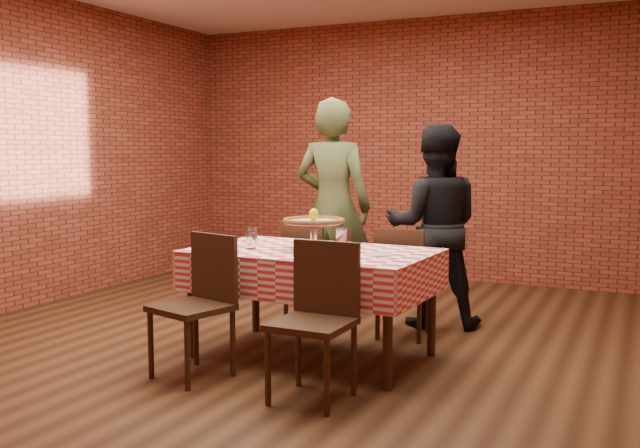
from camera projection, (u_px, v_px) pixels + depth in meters
The scene contains 19 objects.
ground at pixel (295, 340), 5.38m from camera, with size 6.00×6.00×0.00m, color black.
back_wall at pixel (416, 150), 7.93m from camera, with size 5.50×5.50×0.00m, color maroon.
table at pixel (312, 304), 4.93m from camera, with size 1.63×0.98×0.75m, color #382113.
tablecloth at pixel (312, 270), 4.90m from camera, with size 1.66×1.01×0.28m, color red, non-canonical shape.
pizza_stand at pixel (314, 236), 4.88m from camera, with size 0.43×0.43×0.19m, color silver, non-canonical shape.
pizza at pixel (314, 222), 4.87m from camera, with size 0.43×0.43×0.03m, color beige.
lemon at pixel (314, 215), 4.87m from camera, with size 0.07×0.07×0.09m, color yellow.
water_glass_left at pixel (251, 240), 4.94m from camera, with size 0.08×0.08×0.12m, color white.
water_glass_right at pixel (252, 235), 5.23m from camera, with size 0.08×0.08×0.12m, color white.
side_plate at pixel (378, 255), 4.61m from camera, with size 0.17×0.17×0.01m, color white.
sweetener_packet_a at pixel (383, 258), 4.48m from camera, with size 0.05×0.04×0.01m, color white.
sweetener_packet_b at pixel (388, 258), 4.50m from camera, with size 0.05×0.04×0.01m, color white.
condiment_caddy at pixel (344, 237), 5.12m from camera, with size 0.09×0.07×0.12m, color silver.
chair_near_left at pixel (191, 307), 4.47m from camera, with size 0.43×0.43×0.91m, color #382113, non-canonical shape.
chair_near_right at pixel (312, 323), 4.05m from camera, with size 0.43×0.43×0.91m, color #382113, non-canonical shape.
chair_far_left at pixel (313, 274), 5.82m from camera, with size 0.38×0.38×0.86m, color #382113, non-canonical shape.
chair_far_right at pixel (404, 282), 5.45m from camera, with size 0.38×0.38×0.86m, color #382113, non-canonical shape.
diner_olive at pixel (333, 207), 6.22m from camera, with size 0.69×0.45×1.90m, color #454E29.
diner_black at pixel (434, 226), 5.77m from camera, with size 0.80×0.63×1.65m, color black.
Camera 1 is at (2.41, -4.68, 1.45)m, focal length 39.59 mm.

